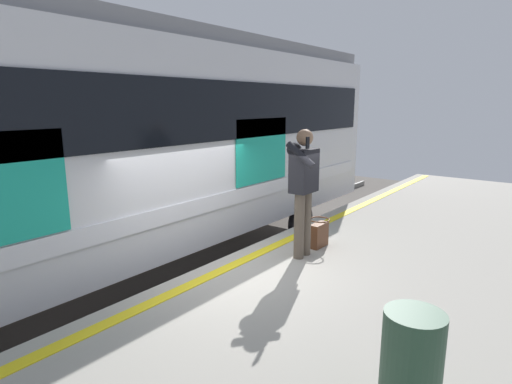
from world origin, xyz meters
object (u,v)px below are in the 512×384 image
(passenger, at_px, (303,183))
(trash_bin, at_px, (411,367))
(train_carriage, at_px, (106,140))
(handbag, at_px, (319,233))

(passenger, relative_size, trash_bin, 2.28)
(train_carriage, relative_size, passenger, 6.95)
(passenger, bearing_deg, handbag, -179.91)
(passenger, xyz_separation_m, handbag, (-0.48, -0.00, -0.84))
(train_carriage, height_order, handbag, train_carriage)
(passenger, distance_m, handbag, 0.96)
(passenger, relative_size, handbag, 4.11)
(handbag, xyz_separation_m, trash_bin, (2.65, 2.16, 0.18))
(train_carriage, bearing_deg, trash_bin, 77.52)
(train_carriage, distance_m, handbag, 3.52)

